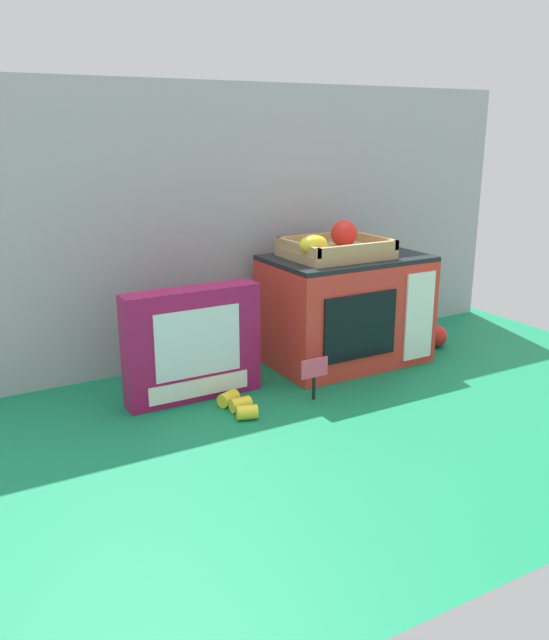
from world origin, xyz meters
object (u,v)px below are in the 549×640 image
at_px(cookie_set_box, 193,345).
at_px(loose_toy_banana, 239,405).
at_px(toy_microwave, 345,309).
at_px(food_groups_crate, 335,247).
at_px(price_sign, 314,372).
at_px(loose_toy_apple, 436,336).

distance_m(cookie_set_box, loose_toy_banana, 0.18).
distance_m(toy_microwave, food_groups_crate, 0.17).
xyz_separation_m(food_groups_crate, price_sign, (-0.18, -0.18, -0.25)).
bearing_deg(loose_toy_apple, food_groups_crate, 173.93).
bearing_deg(food_groups_crate, price_sign, -133.89).
relative_size(cookie_set_box, price_sign, 3.19).
xyz_separation_m(toy_microwave, food_groups_crate, (-0.04, -0.00, 0.17)).
distance_m(food_groups_crate, cookie_set_box, 0.45).
distance_m(food_groups_crate, loose_toy_banana, 0.49).
xyz_separation_m(cookie_set_box, price_sign, (0.24, -0.15, -0.06)).
bearing_deg(cookie_set_box, toy_microwave, 4.99).
relative_size(toy_microwave, loose_toy_banana, 3.08).
relative_size(food_groups_crate, price_sign, 2.61).
bearing_deg(toy_microwave, loose_toy_apple, -7.01).
height_order(toy_microwave, loose_toy_apple, toy_microwave).
height_order(price_sign, loose_toy_apple, price_sign).
bearing_deg(food_groups_crate, loose_toy_apple, -6.07).
bearing_deg(loose_toy_apple, loose_toy_banana, -169.80).
bearing_deg(cookie_set_box, loose_toy_apple, 0.24).
relative_size(food_groups_crate, loose_toy_banana, 1.96).
bearing_deg(food_groups_crate, loose_toy_banana, -155.98).
height_order(toy_microwave, cookie_set_box, toy_microwave).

